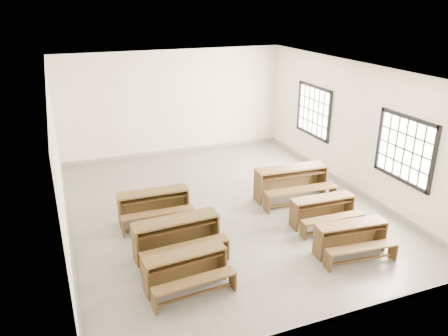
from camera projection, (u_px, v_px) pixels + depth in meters
name	position (u px, v px, depth m)	size (l,w,h in m)	color
room	(228.00, 119.00, 9.56)	(8.50, 8.50, 3.20)	gray
desk_set_0	(186.00, 267.00, 7.37)	(1.47, 0.84, 0.64)	brown
desk_set_1	(177.00, 235.00, 8.28)	(1.69, 0.95, 0.74)	brown
desk_set_2	(154.00, 204.00, 9.56)	(1.55, 0.83, 0.69)	brown
desk_set_3	(351.00, 236.00, 8.34)	(1.46, 0.86, 0.63)	brown
desk_set_4	(323.00, 209.00, 9.41)	(1.43, 0.78, 0.63)	brown
desk_set_5	(292.00, 181.00, 10.62)	(1.83, 1.02, 0.80)	brown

